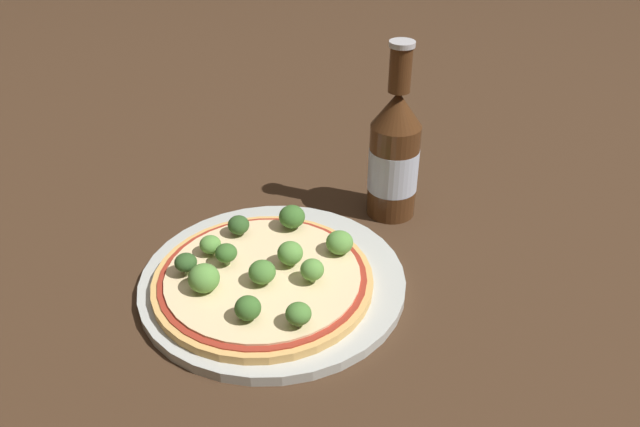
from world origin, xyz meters
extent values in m
plane|color=#3D2819|center=(0.00, 0.00, 0.00)|extent=(3.00, 3.00, 0.00)
cylinder|color=#B2B7B2|center=(0.00, -0.01, 0.01)|extent=(0.29, 0.29, 0.01)
cylinder|color=tan|center=(0.01, -0.03, 0.02)|extent=(0.24, 0.24, 0.01)
cylinder|color=maroon|center=(0.01, -0.03, 0.02)|extent=(0.23, 0.23, 0.00)
cylinder|color=beige|center=(0.01, -0.03, 0.02)|extent=(0.21, 0.21, 0.00)
cylinder|color=#89A866|center=(0.10, -0.03, 0.03)|extent=(0.01, 0.01, 0.01)
ellipsoid|color=#477A33|center=(0.10, -0.03, 0.04)|extent=(0.03, 0.03, 0.02)
cylinder|color=#89A866|center=(0.06, -0.07, 0.03)|extent=(0.01, 0.01, 0.01)
ellipsoid|color=#386628|center=(0.06, -0.07, 0.04)|extent=(0.03, 0.03, 0.02)
cylinder|color=#89A866|center=(0.04, 0.02, 0.03)|extent=(0.01, 0.01, 0.01)
ellipsoid|color=#568E3D|center=(0.04, 0.02, 0.04)|extent=(0.03, 0.03, 0.02)
cylinder|color=#89A866|center=(-0.06, 0.04, 0.03)|extent=(0.01, 0.01, 0.01)
ellipsoid|color=#386628|center=(-0.06, 0.04, 0.04)|extent=(0.03, 0.03, 0.03)
cylinder|color=#89A866|center=(-0.08, -0.02, 0.03)|extent=(0.01, 0.01, 0.01)
ellipsoid|color=#2D5123|center=(-0.08, -0.02, 0.04)|extent=(0.03, 0.03, 0.02)
cylinder|color=#89A866|center=(0.01, 0.01, 0.03)|extent=(0.01, 0.01, 0.01)
ellipsoid|color=#568E3D|center=(0.01, 0.01, 0.04)|extent=(0.03, 0.03, 0.03)
cylinder|color=#89A866|center=(0.02, -0.03, 0.03)|extent=(0.01, 0.01, 0.01)
ellipsoid|color=#477A33|center=(0.02, -0.03, 0.04)|extent=(0.03, 0.03, 0.02)
cylinder|color=#89A866|center=(0.00, -0.09, 0.03)|extent=(0.01, 0.01, 0.01)
ellipsoid|color=#568E3D|center=(0.00, -0.09, 0.04)|extent=(0.03, 0.03, 0.03)
cylinder|color=#89A866|center=(0.01, 0.07, 0.03)|extent=(0.01, 0.01, 0.01)
ellipsoid|color=#568E3D|center=(0.01, 0.07, 0.04)|extent=(0.03, 0.03, 0.03)
cylinder|color=#89A866|center=(-0.03, -0.05, 0.03)|extent=(0.01, 0.01, 0.01)
ellipsoid|color=#386628|center=(-0.03, -0.05, 0.04)|extent=(0.02, 0.02, 0.02)
cylinder|color=#89A866|center=(-0.06, -0.06, 0.03)|extent=(0.01, 0.01, 0.01)
ellipsoid|color=#568E3D|center=(-0.06, -0.06, 0.04)|extent=(0.02, 0.02, 0.02)
cylinder|color=#89A866|center=(-0.03, -0.10, 0.03)|extent=(0.01, 0.01, 0.01)
ellipsoid|color=#2D5123|center=(-0.03, -0.10, 0.04)|extent=(0.02, 0.02, 0.02)
cylinder|color=#472814|center=(-0.06, 0.19, 0.06)|extent=(0.06, 0.06, 0.12)
cylinder|color=#B2BCD1|center=(-0.06, 0.19, 0.06)|extent=(0.06, 0.06, 0.06)
cone|color=#472814|center=(-0.06, 0.19, 0.15)|extent=(0.06, 0.06, 0.04)
cylinder|color=#472814|center=(-0.06, 0.19, 0.20)|extent=(0.03, 0.03, 0.05)
cylinder|color=#B2B2B7|center=(-0.06, 0.19, 0.23)|extent=(0.03, 0.03, 0.01)
camera|label=1|loc=(0.50, -0.23, 0.45)|focal=35.00mm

